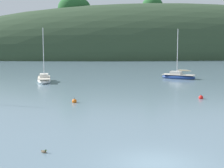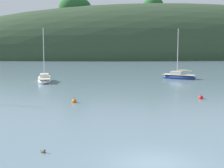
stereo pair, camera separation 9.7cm
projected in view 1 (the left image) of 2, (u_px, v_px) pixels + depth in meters
name	position (u px, v px, depth m)	size (l,w,h in m)	color
ground_plane	(156.00, 164.00, 16.97)	(400.00, 400.00, 0.00)	slate
far_shoreline_hill	(171.00, 56.00, 107.49)	(150.00, 36.00, 33.69)	#2D422B
sailboat_red_portside	(44.00, 80.00, 47.61)	(2.09, 5.18, 7.33)	white
sailboat_teal_outer	(178.00, 76.00, 51.51)	(5.04, 4.05, 7.27)	navy
mooring_buoy_outer	(74.00, 101.00, 32.82)	(0.44, 0.44, 0.54)	orange
mooring_buoy_inner	(201.00, 98.00, 34.80)	(0.44, 0.44, 0.54)	red
duck_straggler	(44.00, 152.00, 18.65)	(0.37, 0.37, 0.24)	brown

